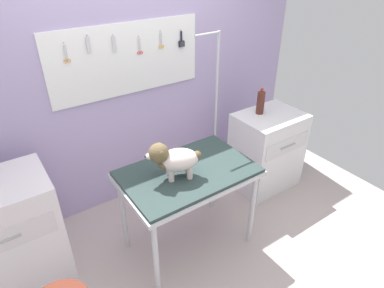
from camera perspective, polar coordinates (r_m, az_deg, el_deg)
The scene contains 8 objects.
ground at distance 3.04m, azimuth 2.73°, elevation -20.09°, with size 4.40×4.00×0.04m, color #B3A39E.
rear_wall_panel at distance 3.24m, azimuth -10.57°, elevation 9.01°, with size 4.00×0.11×2.30m.
grooming_table at distance 2.68m, azimuth -0.70°, elevation -5.91°, with size 1.07×0.69×0.82m.
grooming_arm at distance 3.15m, azimuth 3.85°, elevation 2.03°, with size 0.30×0.11×1.76m.
dog at distance 2.47m, azimuth -3.30°, elevation -2.59°, with size 0.41×0.29×0.31m.
counter_left at distance 2.96m, azimuth -29.66°, elevation -13.66°, with size 0.80×0.58×0.92m.
cabinet_right at distance 3.69m, azimuth 12.66°, elevation -1.07°, with size 0.68×0.54×0.86m.
soda_bottle at distance 3.45m, azimuth 11.73°, elevation 7.10°, with size 0.08×0.08×0.27m.
Camera 1 is at (-1.19, -1.49, 2.35)m, focal length 31.00 mm.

